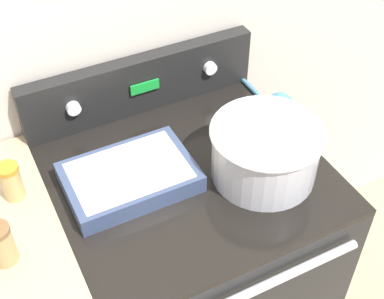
{
  "coord_description": "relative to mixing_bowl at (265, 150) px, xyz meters",
  "views": [
    {
      "loc": [
        -0.46,
        -0.58,
        1.98
      ],
      "look_at": [
        0.02,
        0.36,
        1.01
      ],
      "focal_mm": 50.0,
      "sensor_mm": 36.0,
      "label": 1
    }
  ],
  "objects": [
    {
      "name": "ladle",
      "position": [
        0.17,
        0.19,
        -0.05
      ],
      "size": [
        0.08,
        0.33,
        0.08
      ],
      "color": "teal",
      "rests_on": "stove_range"
    },
    {
      "name": "spice_jar_brown_cap",
      "position": [
        -0.68,
        0.02,
        -0.02
      ],
      "size": [
        0.06,
        0.06,
        0.11
      ],
      "color": "tan",
      "rests_on": "side_counter"
    },
    {
      "name": "casserole_dish",
      "position": [
        -0.33,
        0.12,
        -0.06
      ],
      "size": [
        0.34,
        0.23,
        0.05
      ],
      "color": "#38476B",
      "rests_on": "stove_range"
    },
    {
      "name": "mixing_bowl",
      "position": [
        0.0,
        0.0,
        0.0
      ],
      "size": [
        0.3,
        0.3,
        0.16
      ],
      "color": "silver",
      "rests_on": "stove_range"
    },
    {
      "name": "control_panel",
      "position": [
        -0.18,
        0.41,
        0.0
      ],
      "size": [
        0.73,
        0.07,
        0.18
      ],
      "color": "black",
      "rests_on": "stove_range"
    },
    {
      "name": "kitchen_wall",
      "position": [
        -0.18,
        0.47,
        0.22
      ],
      "size": [
        8.0,
        0.05,
        2.5
      ],
      "color": "beige",
      "rests_on": "ground_plane"
    },
    {
      "name": "spice_jar_orange_cap",
      "position": [
        -0.61,
        0.21,
        -0.02
      ],
      "size": [
        0.06,
        0.06,
        0.1
      ],
      "color": "tan",
      "rests_on": "side_counter"
    },
    {
      "name": "stove_range",
      "position": [
        -0.18,
        0.1,
        -0.56
      ],
      "size": [
        0.73,
        0.71,
        0.95
      ],
      "color": "black",
      "rests_on": "ground_plane"
    }
  ]
}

